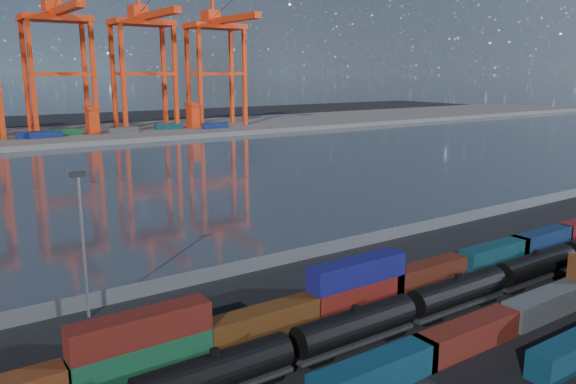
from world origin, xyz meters
TOP-DOWN VIEW (x-y plane):
  - ground at (0.00, 0.00)m, footprint 700.00×700.00m
  - harbor_water at (0.00, 105.00)m, footprint 700.00×700.00m
  - far_quay at (0.00, 210.00)m, footprint 700.00×70.00m
  - container_row_mid at (-1.08, -3.02)m, footprint 142.86×2.68m
  - container_row_north at (-13.11, 11.32)m, footprint 142.57×2.66m
  - tanker_string at (-2.40, 3.56)m, footprint 122.99×3.11m
  - waterfront_fence at (-0.00, 28.00)m, footprint 160.12×0.12m
  - yard_light_mast at (-30.00, 26.00)m, footprint 1.60×0.40m
  - gantry_cranes at (-7.50, 203.18)m, footprint 201.33×50.55m
  - quay_containers at (-11.00, 195.46)m, footprint 172.58×10.99m
  - straddle_carriers at (-2.50, 200.00)m, footprint 140.00×7.00m

SIDE VIEW (x-z plane):
  - ground at x=0.00m, z-range 0.00..0.00m
  - harbor_water at x=0.00m, z-range 0.01..0.01m
  - far_quay at x=0.00m, z-range 0.00..2.00m
  - waterfront_fence at x=0.00m, z-range -0.10..2.10m
  - container_row_mid at x=-1.08m, z-range -0.91..4.81m
  - container_row_north at x=-13.11m, z-range -0.66..5.01m
  - tanker_string at x=-2.40m, z-range 0.01..4.46m
  - quay_containers at x=-11.00m, z-range 2.00..4.60m
  - straddle_carriers at x=-2.50m, z-range 2.27..13.37m
  - yard_light_mast at x=-30.00m, z-range 1.00..17.60m
  - gantry_cranes at x=-7.50m, z-range 7.74..76.19m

